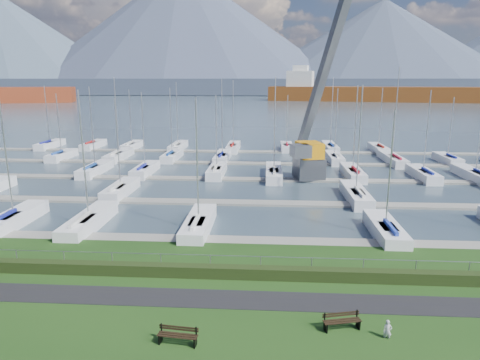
# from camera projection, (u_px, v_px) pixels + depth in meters

# --- Properties ---
(path) EXTENTS (160.00, 2.00, 0.04)m
(path) POSITION_uv_depth(u_px,v_px,m) (222.00, 299.00, 22.72)
(path) COLOR black
(path) RESTS_ON grass
(water) EXTENTS (800.00, 540.00, 0.20)m
(water) POSITION_uv_depth(u_px,v_px,m) (265.00, 98.00, 278.26)
(water) COLOR #3A4A55
(hedge) EXTENTS (80.00, 0.70, 0.70)m
(hedge) POSITION_uv_depth(u_px,v_px,m) (226.00, 272.00, 25.17)
(hedge) COLOR black
(hedge) RESTS_ON grass
(fence) EXTENTS (80.00, 0.04, 0.04)m
(fence) POSITION_uv_depth(u_px,v_px,m) (227.00, 256.00, 25.36)
(fence) COLOR gray
(fence) RESTS_ON grass
(foothill) EXTENTS (900.00, 80.00, 12.00)m
(foothill) POSITION_uv_depth(u_px,v_px,m) (265.00, 86.00, 344.79)
(foothill) COLOR #3E485B
(foothill) RESTS_ON water
(mountains) EXTENTS (1190.00, 360.00, 115.00)m
(mountains) POSITION_uv_depth(u_px,v_px,m) (274.00, 41.00, 407.47)
(mountains) COLOR #404A5E
(mountains) RESTS_ON water
(docks) EXTENTS (90.00, 41.60, 0.25)m
(docks) POSITION_uv_depth(u_px,v_px,m) (248.00, 179.00, 50.94)
(docks) COLOR slate
(docks) RESTS_ON water
(bench_left) EXTENTS (1.83, 0.61, 0.85)m
(bench_left) POSITION_uv_depth(u_px,v_px,m) (178.00, 335.00, 18.80)
(bench_left) COLOR black
(bench_left) RESTS_ON grass
(bench_right) EXTENTS (1.85, 0.82, 0.85)m
(bench_right) POSITION_uv_depth(u_px,v_px,m) (342.00, 321.00, 19.92)
(bench_right) COLOR black
(bench_right) RESTS_ON grass
(person) EXTENTS (0.41, 0.30, 1.03)m
(person) POSITION_uv_depth(u_px,v_px,m) (388.00, 328.00, 19.19)
(person) COLOR #ADACB3
(person) RESTS_ON grass
(crane) EXTENTS (6.91, 13.15, 22.35)m
(crane) POSITION_uv_depth(u_px,v_px,m) (313.00, 132.00, 51.05)
(crane) COLOR #505357
(crane) RESTS_ON water
(cargo_ship_mid) EXTENTS (113.26, 38.82, 21.50)m
(cargo_ship_mid) POSITION_uv_depth(u_px,v_px,m) (363.00, 94.00, 233.85)
(cargo_ship_mid) COLOR brown
(cargo_ship_mid) RESTS_ON water
(sailboat_fleet) EXTENTS (73.26, 49.74, 13.62)m
(sailboat_fleet) POSITION_uv_depth(u_px,v_px,m) (255.00, 130.00, 53.25)
(sailboat_fleet) COLOR navy
(sailboat_fleet) RESTS_ON water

